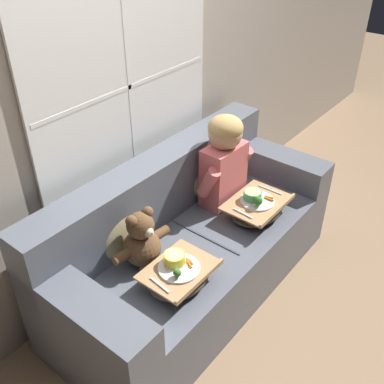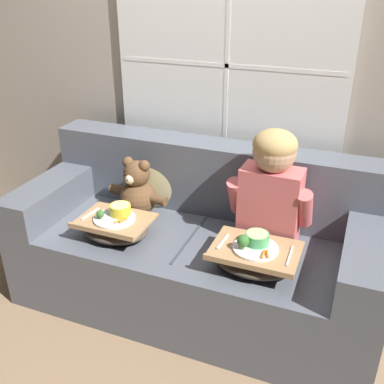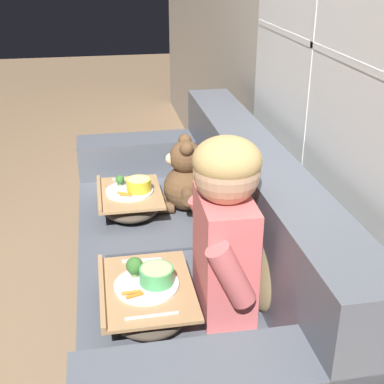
{
  "view_description": "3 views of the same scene",
  "coord_description": "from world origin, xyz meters",
  "px_view_note": "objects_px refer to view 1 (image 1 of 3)",
  "views": [
    {
      "loc": [
        -1.69,
        -1.31,
        2.24
      ],
      "look_at": [
        -0.04,
        0.01,
        0.8
      ],
      "focal_mm": 42.0,
      "sensor_mm": 36.0,
      "label": 1
    },
    {
      "loc": [
        0.78,
        -1.98,
        1.77
      ],
      "look_at": [
        -0.01,
        -0.01,
        0.73
      ],
      "focal_mm": 42.0,
      "sensor_mm": 36.0,
      "label": 2
    },
    {
      "loc": [
        1.9,
        -0.3,
        1.63
      ],
      "look_at": [
        0.03,
        0.04,
        0.75
      ],
      "focal_mm": 50.0,
      "sensor_mm": 36.0,
      "label": 3
    }
  ],
  "objects_px": {
    "couch": "(190,246)",
    "child_figure": "(224,157)",
    "throw_pillow_behind_teddy": "(122,227)",
    "lap_tray_child": "(256,207)",
    "throw_pillow_behind_child": "(205,170)",
    "lap_tray_teddy": "(179,275)",
    "teddy_bear": "(142,242)"
  },
  "relations": [
    {
      "from": "lap_tray_child",
      "to": "child_figure",
      "type": "bearing_deg",
      "value": 89.79
    },
    {
      "from": "teddy_bear",
      "to": "throw_pillow_behind_child",
      "type": "bearing_deg",
      "value": 11.46
    },
    {
      "from": "throw_pillow_behind_teddy",
      "to": "lap_tray_child",
      "type": "distance_m",
      "value": 0.89
    },
    {
      "from": "child_figure",
      "to": "teddy_bear",
      "type": "distance_m",
      "value": 0.8
    },
    {
      "from": "throw_pillow_behind_child",
      "to": "throw_pillow_behind_teddy",
      "type": "bearing_deg",
      "value": 180.0
    },
    {
      "from": "throw_pillow_behind_teddy",
      "to": "child_figure",
      "type": "distance_m",
      "value": 0.81
    },
    {
      "from": "throw_pillow_behind_teddy",
      "to": "teddy_bear",
      "type": "height_order",
      "value": "throw_pillow_behind_teddy"
    },
    {
      "from": "throw_pillow_behind_teddy",
      "to": "lap_tray_teddy",
      "type": "xyz_separation_m",
      "value": [
        0.0,
        -0.42,
        -0.12
      ]
    },
    {
      "from": "throw_pillow_behind_child",
      "to": "lap_tray_child",
      "type": "height_order",
      "value": "throw_pillow_behind_child"
    },
    {
      "from": "lap_tray_teddy",
      "to": "lap_tray_child",
      "type": "bearing_deg",
      "value": -0.08
    },
    {
      "from": "throw_pillow_behind_child",
      "to": "lap_tray_teddy",
      "type": "relative_size",
      "value": 1.0
    },
    {
      "from": "throw_pillow_behind_teddy",
      "to": "child_figure",
      "type": "xyz_separation_m",
      "value": [
        0.78,
        -0.15,
        0.16
      ]
    },
    {
      "from": "couch",
      "to": "child_figure",
      "type": "relative_size",
      "value": 3.2
    },
    {
      "from": "couch",
      "to": "child_figure",
      "type": "xyz_separation_m",
      "value": [
        0.39,
        0.03,
        0.47
      ]
    },
    {
      "from": "throw_pillow_behind_teddy",
      "to": "child_figure",
      "type": "relative_size",
      "value": 0.63
    },
    {
      "from": "lap_tray_child",
      "to": "throw_pillow_behind_child",
      "type": "bearing_deg",
      "value": 89.86
    },
    {
      "from": "lap_tray_child",
      "to": "lap_tray_teddy",
      "type": "xyz_separation_m",
      "value": [
        -0.78,
        0.0,
        0.0
      ]
    },
    {
      "from": "throw_pillow_behind_child",
      "to": "lap_tray_child",
      "type": "distance_m",
      "value": 0.44
    },
    {
      "from": "couch",
      "to": "throw_pillow_behind_teddy",
      "type": "distance_m",
      "value": 0.53
    },
    {
      "from": "lap_tray_teddy",
      "to": "couch",
      "type": "bearing_deg",
      "value": 31.37
    },
    {
      "from": "teddy_bear",
      "to": "lap_tray_child",
      "type": "relative_size",
      "value": 0.91
    },
    {
      "from": "couch",
      "to": "throw_pillow_behind_child",
      "type": "distance_m",
      "value": 0.53
    },
    {
      "from": "couch",
      "to": "lap_tray_child",
      "type": "bearing_deg",
      "value": -31.52
    },
    {
      "from": "throw_pillow_behind_child",
      "to": "throw_pillow_behind_teddy",
      "type": "height_order",
      "value": "throw_pillow_behind_teddy"
    },
    {
      "from": "couch",
      "to": "child_figure",
      "type": "distance_m",
      "value": 0.61
    },
    {
      "from": "child_figure",
      "to": "lap_tray_child",
      "type": "bearing_deg",
      "value": -90.21
    },
    {
      "from": "throw_pillow_behind_teddy",
      "to": "teddy_bear",
      "type": "xyz_separation_m",
      "value": [
        -0.0,
        -0.16,
        -0.03
      ]
    },
    {
      "from": "throw_pillow_behind_child",
      "to": "lap_tray_child",
      "type": "relative_size",
      "value": 0.92
    },
    {
      "from": "lap_tray_child",
      "to": "lap_tray_teddy",
      "type": "bearing_deg",
      "value": 179.92
    },
    {
      "from": "throw_pillow_behind_child",
      "to": "lap_tray_teddy",
      "type": "xyz_separation_m",
      "value": [
        -0.78,
        -0.42,
        -0.12
      ]
    },
    {
      "from": "throw_pillow_behind_teddy",
      "to": "couch",
      "type": "bearing_deg",
      "value": -25.24
    },
    {
      "from": "teddy_bear",
      "to": "lap_tray_child",
      "type": "distance_m",
      "value": 0.83
    }
  ]
}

